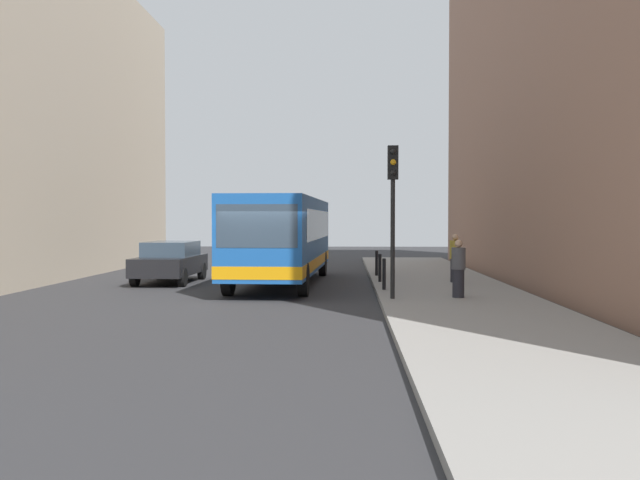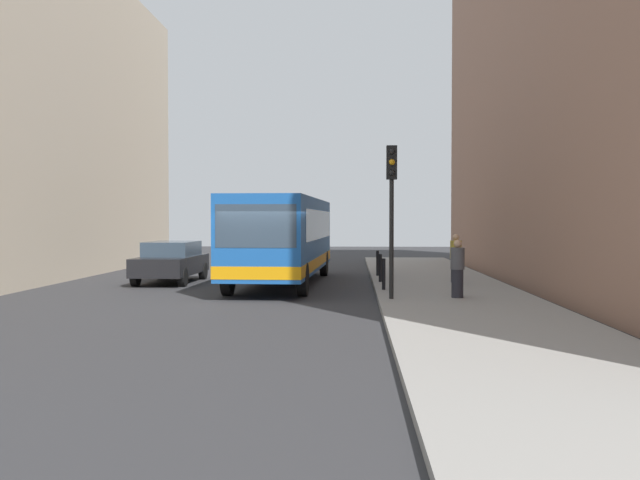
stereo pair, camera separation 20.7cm
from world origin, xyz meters
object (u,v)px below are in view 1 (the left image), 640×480
object	(u,v)px
pedestrian_mid_sidewalk	(455,258)
bollard_far	(377,263)
bollard_near	(384,274)
pedestrian_near_signal	(458,269)
car_beside_bus	(170,261)
bollard_mid	(380,268)
bus	(283,235)
traffic_light	(393,192)

from	to	relation	value
pedestrian_mid_sidewalk	bollard_far	bearing A→B (deg)	-126.57
bollard_near	pedestrian_near_signal	size ratio (longest dim) A/B	0.60
bollard_near	pedestrian_near_signal	distance (m)	2.87
car_beside_bus	pedestrian_near_signal	xyz separation A→B (m)	(9.40, -5.93, 0.15)
pedestrian_mid_sidewalk	bollard_mid	bearing A→B (deg)	-80.15
bus	bollard_mid	distance (m)	3.63
car_beside_bus	bollard_far	size ratio (longest dim) A/B	4.66
bus	pedestrian_mid_sidewalk	xyz separation A→B (m)	(5.93, -0.75, -0.76)
traffic_light	bollard_near	bearing A→B (deg)	92.32
car_beside_bus	traffic_light	bearing A→B (deg)	141.37
car_beside_bus	bollard_mid	bearing A→B (deg)	172.73
traffic_light	pedestrian_near_signal	distance (m)	2.78
pedestrian_near_signal	pedestrian_mid_sidewalk	size ratio (longest dim) A/B	0.96
bollard_mid	bollard_far	distance (m)	2.73
pedestrian_mid_sidewalk	pedestrian_near_signal	bearing A→B (deg)	3.29
bus	bollard_far	world-z (taller)	bus
car_beside_bus	pedestrian_near_signal	size ratio (longest dim) A/B	2.81
bollard_far	pedestrian_near_signal	world-z (taller)	pedestrian_near_signal
bus	traffic_light	xyz separation A→B (m)	(3.49, -5.90, 1.28)
bollard_near	bollard_far	world-z (taller)	same
bus	car_beside_bus	bearing A→B (deg)	-3.14
car_beside_bus	traffic_light	xyz separation A→B (m)	(7.59, -6.29, 2.22)
bollard_far	car_beside_bus	bearing A→B (deg)	-167.65
traffic_light	pedestrian_mid_sidewalk	distance (m)	6.06
bus	bollard_mid	world-z (taller)	bus
traffic_light	bollard_mid	size ratio (longest dim) A/B	4.32
bollard_near	car_beside_bus	bearing A→B (deg)	153.02
bus	bollard_far	bearing A→B (deg)	-146.87
bollard_far	pedestrian_mid_sidewalk	distance (m)	3.78
car_beside_bus	bollard_near	world-z (taller)	car_beside_bus
bollard_mid	bollard_far	size ratio (longest dim) A/B	1.00
car_beside_bus	bollard_near	xyz separation A→B (m)	(7.49, -3.81, -0.16)
bollard_near	pedestrian_mid_sidewalk	size ratio (longest dim) A/B	0.58
car_beside_bus	pedestrian_mid_sidewalk	bearing A→B (deg)	174.56
bollard_far	bus	bearing A→B (deg)	-149.10
bus	pedestrian_mid_sidewalk	world-z (taller)	bus
bollard_near	pedestrian_near_signal	bearing A→B (deg)	-47.98
traffic_light	bollard_near	distance (m)	3.43
bollard_far	pedestrian_near_signal	xyz separation A→B (m)	(1.91, -7.58, 0.30)
bus	traffic_light	world-z (taller)	traffic_light
pedestrian_near_signal	car_beside_bus	bearing A→B (deg)	73.08
car_beside_bus	traffic_light	size ratio (longest dim) A/B	1.08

